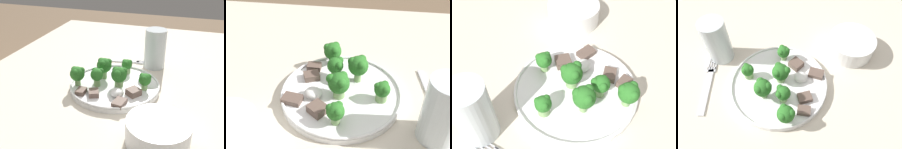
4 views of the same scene
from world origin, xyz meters
TOP-DOWN VIEW (x-y plane):
  - table at (0.00, 0.00)m, footprint 1.31×0.95m
  - dinner_plate at (-0.02, -0.03)m, footprint 0.25×0.25m
  - fork at (-0.21, -0.05)m, footprint 0.05×0.19m
  - cream_bowl at (0.17, 0.12)m, footprint 0.13×0.13m
  - drinking_glass at (-0.20, 0.05)m, footprint 0.07×0.07m
  - broccoli_floret_near_rim_left at (-0.00, -0.08)m, footprint 0.04×0.04m
  - broccoli_floret_center_left at (-0.05, -0.08)m, footprint 0.04×0.04m
  - broccoli_floret_back_left at (-0.10, -0.02)m, footprint 0.03×0.03m
  - broccoli_floret_front_left at (0.01, -0.13)m, footprint 0.04×0.04m
  - broccoli_floret_center_back at (-0.02, -0.02)m, footprint 0.05×0.04m
  - broccoli_floret_mid_cluster at (-0.02, 0.05)m, footprint 0.03×0.03m
  - meat_slice_front_slice at (0.02, 0.03)m, footprint 0.04×0.04m
  - meat_slice_middle_slice at (0.05, -0.10)m, footprint 0.03×0.02m
  - meat_slice_rear_slice at (0.08, 0.01)m, footprint 0.04×0.03m
  - meat_slice_edge_slice at (0.05, -0.07)m, footprint 0.04×0.04m
  - sauce_dollop at (0.04, -0.01)m, footprint 0.04×0.03m

SIDE VIEW (x-z plane):
  - table at x=0.00m, z-range 0.28..1.05m
  - fork at x=-0.21m, z-range 0.77..0.77m
  - dinner_plate at x=-0.02m, z-range 0.77..0.78m
  - meat_slice_rear_slice at x=0.08m, z-range 0.78..0.79m
  - meat_slice_middle_slice at x=0.05m, z-range 0.78..0.79m
  - meat_slice_edge_slice at x=0.05m, z-range 0.78..0.79m
  - meat_slice_front_slice at x=0.02m, z-range 0.78..0.79m
  - sauce_dollop at x=0.04m, z-range 0.78..0.80m
  - cream_bowl at x=0.17m, z-range 0.76..0.82m
  - broccoli_floret_back_left at x=-0.10m, z-range 0.78..0.83m
  - broccoli_floret_mid_cluster at x=-0.02m, z-range 0.78..0.83m
  - broccoli_floret_near_rim_left at x=0.00m, z-range 0.78..0.84m
  - broccoli_floret_center_back at x=-0.02m, z-range 0.78..0.84m
  - broccoli_floret_front_left at x=0.01m, z-range 0.79..0.84m
  - broccoli_floret_center_left at x=-0.05m, z-range 0.79..0.85m
  - drinking_glass at x=-0.20m, z-range 0.76..0.89m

